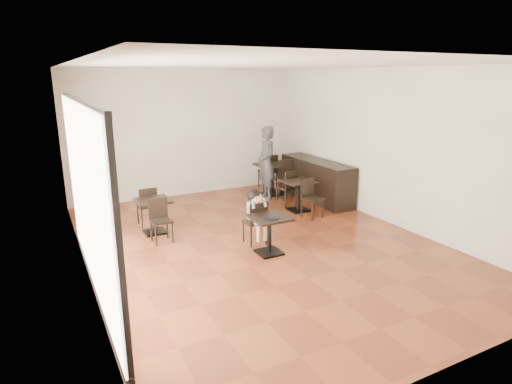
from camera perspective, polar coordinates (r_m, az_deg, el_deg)
floor at (r=8.01m, az=0.63°, el=-6.95°), size 6.00×8.00×0.01m
ceiling at (r=7.42m, az=0.71°, el=16.59°), size 6.00×8.00×0.01m
wall_back at (r=11.19m, az=-9.15°, el=7.72°), size 6.00×0.01×3.20m
wall_front at (r=4.56m, az=25.27°, el=-4.47°), size 6.00×0.01×3.20m
wall_left at (r=6.71m, az=-22.56°, el=1.80°), size 0.01×8.00×3.20m
wall_right at (r=9.33m, az=17.20°, el=5.77°), size 0.01×8.00×3.20m
storefront_window at (r=6.27m, az=-21.65°, el=-0.87°), size 0.04×4.50×2.60m
child_table at (r=7.49m, az=1.78°, el=-5.76°), size 0.65×0.65×0.68m
child_chair at (r=7.92m, az=-0.17°, el=-4.04°), size 0.37×0.37×0.82m
child at (r=7.89m, az=-0.17°, el=-3.31°), size 0.37×0.52×1.03m
plate at (r=7.29m, az=2.19°, el=-3.46°), size 0.23×0.23×0.01m
pizza_slice at (r=7.61m, az=0.49°, el=-1.02°), size 0.24×0.18×0.06m
adult_patron at (r=10.69m, az=1.38°, el=3.89°), size 0.51×0.72×1.85m
cafe_table_mid at (r=9.89m, az=5.71°, el=-0.52°), size 0.78×0.78×0.71m
cafe_table_left at (r=8.69m, az=-13.47°, el=-3.18°), size 0.66×0.66×0.68m
cafe_table_back at (r=11.23m, az=2.18°, el=1.71°), size 0.84×0.84×0.81m
chair_mid_a at (r=10.32m, az=4.06°, el=0.59°), size 0.45×0.45×0.85m
chair_mid_b at (r=9.43m, az=7.55°, el=-0.91°), size 0.45×0.45×0.85m
chair_left_a at (r=9.18m, az=-14.36°, el=-1.79°), size 0.38×0.38×0.82m
chair_left_b at (r=8.16m, az=-12.53°, el=-3.81°), size 0.38×0.38×0.82m
chair_back_a at (r=11.75m, az=1.55°, el=2.74°), size 0.48×0.48×0.97m
chair_back_b at (r=10.83m, az=4.38°, el=1.62°), size 0.48×0.48×0.97m
service_counter at (r=10.82m, az=8.02°, el=1.58°), size 0.60×2.40×1.00m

